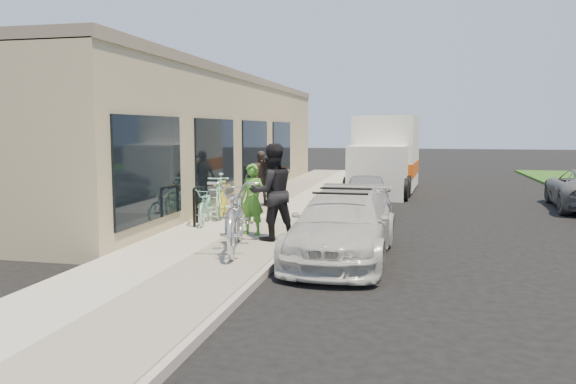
{
  "coord_description": "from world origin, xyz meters",
  "views": [
    {
      "loc": [
        1.91,
        -10.8,
        2.43
      ],
      "look_at": [
        -0.76,
        1.1,
        1.05
      ],
      "focal_mm": 35.0,
      "sensor_mm": 36.0,
      "label": 1
    }
  ],
  "objects_px": {
    "woman_rider": "(252,199)",
    "sandwich_board": "(276,179)",
    "man_standing": "(272,192)",
    "bystander_a": "(272,178)",
    "tandem_bike": "(237,214)",
    "moving_truck": "(386,158)",
    "bike_rack": "(195,202)",
    "bystander_b": "(261,178)",
    "sedan_white": "(343,226)",
    "cruiser_bike_c": "(223,199)",
    "cruiser_bike_a": "(220,195)",
    "sedan_silver": "(366,194)",
    "cruiser_bike_b": "(206,205)"
  },
  "relations": [
    {
      "from": "sandwich_board",
      "to": "cruiser_bike_a",
      "type": "bearing_deg",
      "value": -82.95
    },
    {
      "from": "sedan_white",
      "to": "cruiser_bike_c",
      "type": "relative_size",
      "value": 2.85
    },
    {
      "from": "tandem_bike",
      "to": "woman_rider",
      "type": "distance_m",
      "value": 1.55
    },
    {
      "from": "sedan_white",
      "to": "bystander_a",
      "type": "bearing_deg",
      "value": 117.81
    },
    {
      "from": "man_standing",
      "to": "bystander_a",
      "type": "xyz_separation_m",
      "value": [
        -1.25,
        4.87,
        -0.17
      ]
    },
    {
      "from": "sandwich_board",
      "to": "moving_truck",
      "type": "bearing_deg",
      "value": 42.77
    },
    {
      "from": "woman_rider",
      "to": "bystander_b",
      "type": "distance_m",
      "value": 4.69
    },
    {
      "from": "sedan_silver",
      "to": "tandem_bike",
      "type": "height_order",
      "value": "tandem_bike"
    },
    {
      "from": "sedan_white",
      "to": "woman_rider",
      "type": "height_order",
      "value": "woman_rider"
    },
    {
      "from": "bike_rack",
      "to": "sedan_white",
      "type": "bearing_deg",
      "value": -29.0
    },
    {
      "from": "woman_rider",
      "to": "bystander_b",
      "type": "xyz_separation_m",
      "value": [
        -1.08,
        4.57,
        0.04
      ]
    },
    {
      "from": "bike_rack",
      "to": "bystander_b",
      "type": "relative_size",
      "value": 0.56
    },
    {
      "from": "moving_truck",
      "to": "cruiser_bike_b",
      "type": "xyz_separation_m",
      "value": [
        -3.8,
        -9.41,
        -0.7
      ]
    },
    {
      "from": "moving_truck",
      "to": "tandem_bike",
      "type": "bearing_deg",
      "value": -96.57
    },
    {
      "from": "sedan_silver",
      "to": "bystander_a",
      "type": "relative_size",
      "value": 2.06
    },
    {
      "from": "sedan_white",
      "to": "man_standing",
      "type": "bearing_deg",
      "value": 155.36
    },
    {
      "from": "tandem_bike",
      "to": "bystander_b",
      "type": "bearing_deg",
      "value": 87.92
    },
    {
      "from": "moving_truck",
      "to": "cruiser_bike_a",
      "type": "height_order",
      "value": "moving_truck"
    },
    {
      "from": "bike_rack",
      "to": "sandwich_board",
      "type": "height_order",
      "value": "sandwich_board"
    },
    {
      "from": "bystander_b",
      "to": "sedan_silver",
      "type": "bearing_deg",
      "value": -31.87
    },
    {
      "from": "sandwich_board",
      "to": "man_standing",
      "type": "bearing_deg",
      "value": -68.8
    },
    {
      "from": "bystander_a",
      "to": "cruiser_bike_c",
      "type": "bearing_deg",
      "value": 116.45
    },
    {
      "from": "sedan_white",
      "to": "sedan_silver",
      "type": "xyz_separation_m",
      "value": [
        -0.04,
        5.6,
        -0.05
      ]
    },
    {
      "from": "sandwich_board",
      "to": "bystander_b",
      "type": "distance_m",
      "value": 3.41
    },
    {
      "from": "cruiser_bike_a",
      "to": "moving_truck",
      "type": "bearing_deg",
      "value": 51.23
    },
    {
      "from": "sedan_white",
      "to": "bystander_a",
      "type": "distance_m",
      "value": 6.3
    },
    {
      "from": "cruiser_bike_a",
      "to": "cruiser_bike_c",
      "type": "bearing_deg",
      "value": -28.05
    },
    {
      "from": "woman_rider",
      "to": "cruiser_bike_b",
      "type": "height_order",
      "value": "woman_rider"
    },
    {
      "from": "sandwich_board",
      "to": "cruiser_bike_c",
      "type": "distance_m",
      "value": 5.76
    },
    {
      "from": "cruiser_bike_a",
      "to": "cruiser_bike_b",
      "type": "xyz_separation_m",
      "value": [
        0.02,
        -1.04,
        -0.12
      ]
    },
    {
      "from": "woman_rider",
      "to": "man_standing",
      "type": "bearing_deg",
      "value": -29.43
    },
    {
      "from": "bike_rack",
      "to": "cruiser_bike_b",
      "type": "distance_m",
      "value": 0.36
    },
    {
      "from": "tandem_bike",
      "to": "moving_truck",
      "type": "bearing_deg",
      "value": 66.53
    },
    {
      "from": "cruiser_bike_c",
      "to": "bystander_b",
      "type": "xyz_separation_m",
      "value": [
        0.35,
        2.39,
        0.35
      ]
    },
    {
      "from": "sandwich_board",
      "to": "sedan_white",
      "type": "relative_size",
      "value": 0.21
    },
    {
      "from": "bike_rack",
      "to": "bystander_a",
      "type": "distance_m",
      "value": 3.68
    },
    {
      "from": "bike_rack",
      "to": "cruiser_bike_c",
      "type": "bearing_deg",
      "value": 80.05
    },
    {
      "from": "cruiser_bike_a",
      "to": "bystander_b",
      "type": "relative_size",
      "value": 1.15
    },
    {
      "from": "sandwich_board",
      "to": "man_standing",
      "type": "distance_m",
      "value": 8.67
    },
    {
      "from": "bike_rack",
      "to": "moving_truck",
      "type": "relative_size",
      "value": 0.15
    },
    {
      "from": "bike_rack",
      "to": "cruiser_bike_b",
      "type": "relative_size",
      "value": 0.54
    },
    {
      "from": "tandem_bike",
      "to": "cruiser_bike_c",
      "type": "bearing_deg",
      "value": 99.49
    },
    {
      "from": "bike_rack",
      "to": "cruiser_bike_b",
      "type": "bearing_deg",
      "value": 63.49
    },
    {
      "from": "man_standing",
      "to": "bystander_b",
      "type": "xyz_separation_m",
      "value": [
        -1.64,
        5.04,
        -0.18
      ]
    },
    {
      "from": "bystander_a",
      "to": "sedan_white",
      "type": "bearing_deg",
      "value": 161.39
    },
    {
      "from": "bike_rack",
      "to": "sedan_white",
      "type": "height_order",
      "value": "sedan_white"
    },
    {
      "from": "woman_rider",
      "to": "sandwich_board",
      "type": "bearing_deg",
      "value": 111.2
    },
    {
      "from": "sedan_white",
      "to": "cruiser_bike_b",
      "type": "relative_size",
      "value": 2.6
    },
    {
      "from": "moving_truck",
      "to": "cruiser_bike_c",
      "type": "height_order",
      "value": "moving_truck"
    },
    {
      "from": "moving_truck",
      "to": "woman_rider",
      "type": "bearing_deg",
      "value": -98.75
    }
  ]
}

